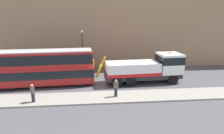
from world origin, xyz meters
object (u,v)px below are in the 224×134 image
object	(u,v)px
recovery_tow_truck	(147,68)
pedestrian_onlooker	(33,93)
double_decker_bus	(44,67)
pedestrian_bystander	(116,88)
street_lamp	(82,47)

from	to	relation	value
recovery_tow_truck	pedestrian_onlooker	world-z (taller)	recovery_tow_truck
double_decker_bus	recovery_tow_truck	bearing A→B (deg)	-3.51
pedestrian_bystander	street_lamp	world-z (taller)	street_lamp
pedestrian_bystander	street_lamp	xyz separation A→B (m)	(-3.63, 9.39, 2.49)
pedestrian_onlooker	street_lamp	distance (m)	10.97
recovery_tow_truck	street_lamp	xyz separation A→B (m)	(-7.78, 5.26, 1.71)
recovery_tow_truck	pedestrian_bystander	size ratio (longest dim) A/B	5.97
pedestrian_onlooker	street_lamp	xyz separation A→B (m)	(3.94, 9.93, 2.49)
pedestrian_bystander	recovery_tow_truck	bearing A→B (deg)	-64.90
recovery_tow_truck	double_decker_bus	distance (m)	11.77
recovery_tow_truck	double_decker_bus	bearing A→B (deg)	176.49
recovery_tow_truck	pedestrian_bystander	distance (m)	5.91
recovery_tow_truck	pedestrian_onlooker	bearing A→B (deg)	-161.96
recovery_tow_truck	pedestrian_onlooker	distance (m)	12.64
pedestrian_onlooker	pedestrian_bystander	bearing A→B (deg)	-33.17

